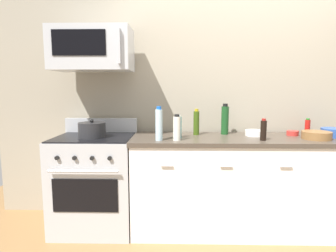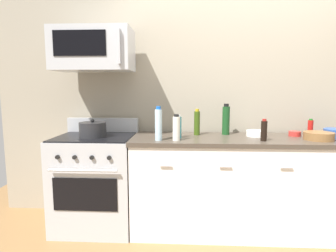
{
  "view_description": "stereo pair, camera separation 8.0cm",
  "coord_description": "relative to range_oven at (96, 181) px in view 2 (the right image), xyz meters",
  "views": [
    {
      "loc": [
        -0.7,
        -2.64,
        1.37
      ],
      "look_at": [
        -0.76,
        -0.05,
        1.03
      ],
      "focal_mm": 29.68,
      "sensor_mm": 36.0,
      "label": 1
    },
    {
      "loc": [
        -0.62,
        -2.63,
        1.37
      ],
      "look_at": [
        -0.76,
        -0.05,
        1.03
      ],
      "focal_mm": 29.68,
      "sensor_mm": 36.0,
      "label": 2
    }
  ],
  "objects": [
    {
      "name": "bottle_hot_sauce_red",
      "position": [
        2.16,
        0.24,
        0.53
      ],
      "size": [
        0.05,
        0.05,
        0.16
      ],
      "color": "#B21914",
      "rests_on": "countertop_slab"
    },
    {
      "name": "range_oven",
      "position": [
        0.0,
        0.0,
        0.0
      ],
      "size": [
        0.76,
        0.69,
        1.07
      ],
      "color": "#B7BABF",
      "rests_on": "ground_plane"
    },
    {
      "name": "back_wall",
      "position": [
        1.48,
        0.41,
        0.88
      ],
      "size": [
        5.3,
        0.1,
        2.7
      ],
      "primitive_type": "cube",
      "color": "#9E937F",
      "rests_on": "ground_plane"
    },
    {
      "name": "bottle_vinegar_white",
      "position": [
        0.8,
        -0.19,
        0.56
      ],
      "size": [
        0.07,
        0.07,
        0.24
      ],
      "color": "silver",
      "rests_on": "countertop_slab"
    },
    {
      "name": "bottle_olive_oil",
      "position": [
        1.0,
        0.13,
        0.58
      ],
      "size": [
        0.06,
        0.06,
        0.26
      ],
      "color": "#385114",
      "rests_on": "countertop_slab"
    },
    {
      "name": "microwave",
      "position": [
        0.0,
        0.04,
        1.28
      ],
      "size": [
        0.74,
        0.44,
        0.4
      ],
      "color": "#B7BABF"
    },
    {
      "name": "bottle_water_clear",
      "position": [
        0.64,
        -0.19,
        0.6
      ],
      "size": [
        0.06,
        0.06,
        0.31
      ],
      "color": "silver",
      "rests_on": "countertop_slab"
    },
    {
      "name": "stockpot",
      "position": [
        0.0,
        -0.05,
        0.52
      ],
      "size": [
        0.26,
        0.26,
        0.17
      ],
      "color": "#262628",
      "rests_on": "range_oven"
    },
    {
      "name": "ground_plane",
      "position": [
        1.48,
        -0.0,
        -0.47
      ],
      "size": [
        6.36,
        6.36,
        0.0
      ],
      "primitive_type": "plane",
      "color": "olive"
    },
    {
      "name": "counter_unit",
      "position": [
        1.48,
        -0.0,
        -0.01
      ],
      "size": [
        2.21,
        0.66,
        0.92
      ],
      "color": "white",
      "rests_on": "ground_plane"
    },
    {
      "name": "bowl_blue_mixing",
      "position": [
        2.31,
        0.04,
        0.5
      ],
      "size": [
        0.22,
        0.22,
        0.08
      ],
      "color": "#2D519E",
      "rests_on": "countertop_slab"
    },
    {
      "name": "bottle_dish_soap",
      "position": [
        0.81,
        -0.06,
        0.56
      ],
      "size": [
        0.07,
        0.07,
        0.22
      ],
      "color": "teal",
      "rests_on": "countertop_slab"
    },
    {
      "name": "bowl_red_small",
      "position": [
        1.96,
        0.11,
        0.48
      ],
      "size": [
        0.11,
        0.11,
        0.05
      ],
      "color": "#B72D28",
      "rests_on": "countertop_slab"
    },
    {
      "name": "bottle_wine_green",
      "position": [
        1.3,
        0.18,
        0.6
      ],
      "size": [
        0.08,
        0.08,
        0.31
      ],
      "color": "#19471E",
      "rests_on": "countertop_slab"
    },
    {
      "name": "bottle_soy_sauce_dark",
      "position": [
        1.58,
        -0.17,
        0.54
      ],
      "size": [
        0.05,
        0.05,
        0.2
      ],
      "color": "black",
      "rests_on": "countertop_slab"
    },
    {
      "name": "bowl_white_ceramic",
      "position": [
        1.58,
        0.09,
        0.48
      ],
      "size": [
        0.19,
        0.19,
        0.06
      ],
      "color": "white",
      "rests_on": "countertop_slab"
    },
    {
      "name": "bowl_wooden_salad",
      "position": [
        2.09,
        -0.09,
        0.49
      ],
      "size": [
        0.26,
        0.26,
        0.07
      ],
      "color": "brown",
      "rests_on": "countertop_slab"
    }
  ]
}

